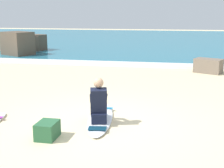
% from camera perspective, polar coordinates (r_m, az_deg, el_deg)
% --- Properties ---
extents(ground_plane, '(80.00, 80.00, 0.00)m').
position_cam_1_polar(ground_plane, '(6.87, -2.18, -7.11)').
color(ground_plane, beige).
extents(sea, '(80.00, 28.00, 0.10)m').
position_cam_1_polar(sea, '(27.84, 8.11, 7.89)').
color(sea, teal).
rests_on(sea, ground).
extents(breaking_foam, '(80.00, 0.90, 0.11)m').
position_cam_1_polar(breaking_foam, '(14.27, 4.98, 3.50)').
color(breaking_foam, white).
rests_on(breaking_foam, ground).
extents(surfboard_main, '(0.84, 2.37, 0.08)m').
position_cam_1_polar(surfboard_main, '(7.09, -2.06, -6.16)').
color(surfboard_main, silver).
rests_on(surfboard_main, ground).
extents(surfer_seated, '(0.50, 0.76, 0.95)m').
position_cam_1_polar(surfer_seated, '(6.71, -2.42, -3.67)').
color(surfer_seated, black).
rests_on(surfer_seated, surfboard_main).
extents(rock_outcrop_distant, '(2.84, 3.93, 1.33)m').
position_cam_1_polar(rock_outcrop_distant, '(19.31, -15.89, 6.94)').
color(rock_outcrop_distant, brown).
rests_on(rock_outcrop_distant, ground).
extents(shoreline_rock, '(1.18, 0.98, 0.56)m').
position_cam_1_polar(shoreline_rock, '(13.07, 16.97, 3.15)').
color(shoreline_rock, '#756656').
rests_on(shoreline_rock, ground).
extents(beach_bag, '(0.36, 0.48, 0.32)m').
position_cam_1_polar(beach_bag, '(6.16, -11.57, -8.16)').
color(beach_bag, '#285B38').
rests_on(beach_bag, ground).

